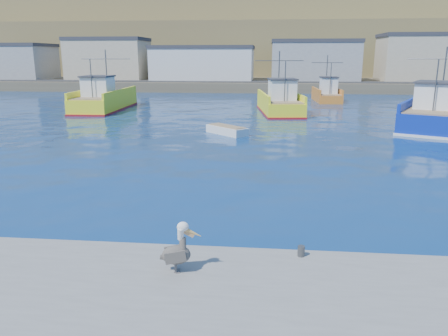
{
  "coord_description": "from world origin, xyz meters",
  "views": [
    {
      "loc": [
        1.99,
        -14.65,
        5.87
      ],
      "look_at": [
        0.28,
        2.34,
        1.48
      ],
      "focal_mm": 35.0,
      "sensor_mm": 36.0,
      "label": 1
    }
  ],
  "objects_px": {
    "trawler_yellow_a": "(104,100)",
    "boat_orange": "(327,94)",
    "pelican": "(178,251)",
    "trawler_blue": "(437,114)",
    "trawler_yellow_b": "(280,103)",
    "skiff_mid": "(227,131)"
  },
  "relations": [
    {
      "from": "pelican",
      "to": "trawler_blue",
      "type": "bearing_deg",
      "value": 59.94
    },
    {
      "from": "trawler_yellow_b",
      "to": "pelican",
      "type": "distance_m",
      "value": 37.15
    },
    {
      "from": "trawler_yellow_b",
      "to": "trawler_blue",
      "type": "height_order",
      "value": "trawler_blue"
    },
    {
      "from": "trawler_yellow_a",
      "to": "skiff_mid",
      "type": "xyz_separation_m",
      "value": [
        15.28,
        -14.48,
        -0.84
      ]
    },
    {
      "from": "trawler_yellow_a",
      "to": "trawler_blue",
      "type": "height_order",
      "value": "trawler_blue"
    },
    {
      "from": "trawler_yellow_a",
      "to": "pelican",
      "type": "relative_size",
      "value": 9.21
    },
    {
      "from": "trawler_blue",
      "to": "pelican",
      "type": "xyz_separation_m",
      "value": [
        -16.48,
        -28.48,
        -0.05
      ]
    },
    {
      "from": "boat_orange",
      "to": "pelican",
      "type": "bearing_deg",
      "value": -101.33
    },
    {
      "from": "pelican",
      "to": "trawler_yellow_b",
      "type": "bearing_deg",
      "value": 84.68
    },
    {
      "from": "boat_orange",
      "to": "trawler_yellow_b",
      "type": "bearing_deg",
      "value": -117.17
    },
    {
      "from": "trawler_yellow_a",
      "to": "pelican",
      "type": "height_order",
      "value": "trawler_yellow_a"
    },
    {
      "from": "trawler_blue",
      "to": "trawler_yellow_b",
      "type": "bearing_deg",
      "value": 146.87
    },
    {
      "from": "trawler_yellow_b",
      "to": "boat_orange",
      "type": "xyz_separation_m",
      "value": [
        6.51,
        12.69,
        -0.01
      ]
    },
    {
      "from": "trawler_yellow_b",
      "to": "boat_orange",
      "type": "relative_size",
      "value": 1.42
    },
    {
      "from": "trawler_yellow_b",
      "to": "boat_orange",
      "type": "bearing_deg",
      "value": 62.83
    },
    {
      "from": "trawler_yellow_b",
      "to": "pelican",
      "type": "relative_size",
      "value": 8.42
    },
    {
      "from": "trawler_yellow_b",
      "to": "boat_orange",
      "type": "distance_m",
      "value": 14.26
    },
    {
      "from": "trawler_yellow_a",
      "to": "skiff_mid",
      "type": "height_order",
      "value": "trawler_yellow_a"
    },
    {
      "from": "trawler_yellow_a",
      "to": "boat_orange",
      "type": "xyz_separation_m",
      "value": [
        26.17,
        11.92,
        -0.08
      ]
    },
    {
      "from": "trawler_yellow_b",
      "to": "skiff_mid",
      "type": "xyz_separation_m",
      "value": [
        -4.38,
        -13.71,
        -0.77
      ]
    },
    {
      "from": "trawler_yellow_a",
      "to": "boat_orange",
      "type": "distance_m",
      "value": 28.75
    },
    {
      "from": "skiff_mid",
      "to": "pelican",
      "type": "xyz_separation_m",
      "value": [
        0.93,
        -23.28,
        0.82
      ]
    }
  ]
}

